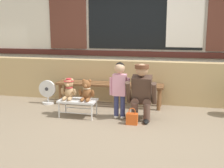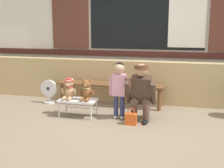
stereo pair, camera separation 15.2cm
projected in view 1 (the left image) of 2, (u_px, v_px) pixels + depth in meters
ground_plane at (128, 125)px, 4.63m from camera, size 60.00×60.00×0.00m
brick_low_wall at (140, 82)px, 5.90m from camera, size 8.23×0.25×0.85m
shop_facade at (145, 15)px, 6.13m from camera, size 8.40×0.26×3.49m
wooden_bench_long at (109, 87)px, 5.69m from camera, size 2.10×0.40×0.44m
small_display_bench at (78, 102)px, 4.99m from camera, size 0.64×0.36×0.30m
teddy_bear_with_hat at (69, 89)px, 4.99m from camera, size 0.28×0.27×0.36m
teddy_bear_plain at (87, 91)px, 4.92m from camera, size 0.28×0.26×0.36m
child_standing at (120, 84)px, 4.84m from camera, size 0.35×0.18×0.96m
adult_crouching at (142, 92)px, 4.77m from camera, size 0.50×0.49×0.95m
handbag_on_ground at (132, 119)px, 4.63m from camera, size 0.18×0.11×0.27m
floor_fan at (48, 92)px, 5.81m from camera, size 0.34×0.24×0.48m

